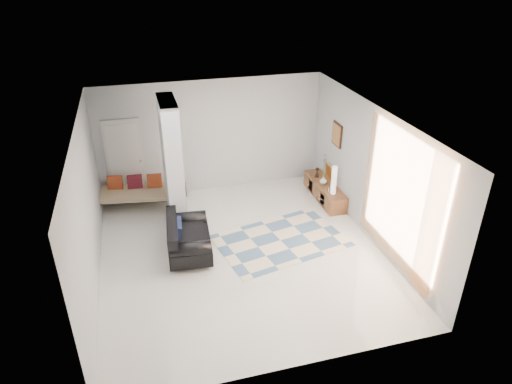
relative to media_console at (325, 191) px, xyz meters
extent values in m
plane|color=silver|center=(-2.52, -1.70, -0.20)|extent=(6.00, 6.00, 0.00)
plane|color=white|center=(-2.52, -1.70, 2.60)|extent=(6.00, 6.00, 0.00)
plane|color=#B3B6B8|center=(-2.52, 1.30, 1.20)|extent=(6.00, 0.00, 6.00)
plane|color=#B3B6B8|center=(-2.52, -4.70, 1.20)|extent=(6.00, 0.00, 6.00)
plane|color=#B3B6B8|center=(-5.27, -1.70, 1.20)|extent=(0.00, 6.00, 6.00)
plane|color=#B3B6B8|center=(0.23, -1.70, 1.20)|extent=(0.00, 6.00, 6.00)
cube|color=silver|center=(-3.62, -0.10, 1.20)|extent=(0.35, 1.20, 2.80)
cube|color=beige|center=(-4.62, 1.26, 0.82)|extent=(0.85, 0.06, 2.04)
plane|color=orange|center=(0.15, -2.85, 1.25)|extent=(0.00, 2.55, 2.55)
cube|color=#361C0E|center=(0.20, 0.00, 1.45)|extent=(0.04, 0.45, 0.55)
cube|color=brown|center=(0.00, 0.00, 0.00)|extent=(0.45, 1.73, 0.40)
cube|color=#361C0E|center=(-0.22, -0.39, 0.00)|extent=(0.02, 0.23, 0.28)
cube|color=#361C0E|center=(-0.22, 0.38, 0.00)|extent=(0.02, 0.23, 0.28)
cube|color=gold|center=(0.18, 0.24, 0.40)|extent=(0.09, 0.32, 0.40)
cube|color=silver|center=(-0.10, -0.39, 0.26)|extent=(0.04, 0.10, 0.12)
cylinder|color=silver|center=(-3.88, -1.98, -0.15)|extent=(0.05, 0.05, 0.10)
cylinder|color=silver|center=(-3.78, -0.85, -0.15)|extent=(0.05, 0.05, 0.10)
cylinder|color=silver|center=(-3.26, -2.03, -0.15)|extent=(0.05, 0.05, 0.10)
cylinder|color=silver|center=(-3.17, -0.90, -0.15)|extent=(0.05, 0.05, 0.10)
cube|color=black|center=(-3.52, -1.44, 0.05)|extent=(0.93, 1.43, 0.30)
cube|color=black|center=(-3.83, -1.42, 0.38)|extent=(0.31, 1.38, 0.36)
cylinder|color=black|center=(-3.57, -2.00, 0.28)|extent=(0.80, 0.34, 0.28)
cylinder|color=black|center=(-3.48, -0.88, 0.28)|extent=(0.80, 0.34, 0.28)
cube|color=black|center=(-3.71, -1.42, 0.40)|extent=(0.18, 0.51, 0.31)
cylinder|color=black|center=(-5.35, 0.50, 0.00)|extent=(0.04, 0.04, 0.40)
cylinder|color=black|center=(-3.41, 0.19, 0.00)|extent=(0.04, 0.04, 0.40)
cylinder|color=black|center=(-5.22, 1.31, 0.00)|extent=(0.04, 0.04, 0.40)
cylinder|color=black|center=(-3.28, 0.99, 0.00)|extent=(0.04, 0.04, 0.40)
cube|color=beige|center=(-4.31, 0.75, 0.18)|extent=(2.09, 1.14, 0.12)
cube|color=#92371A|center=(-4.91, 1.00, 0.40)|extent=(0.36, 0.22, 0.33)
cube|color=maroon|center=(-4.46, 0.92, 0.40)|extent=(0.36, 0.22, 0.33)
cube|color=#92371A|center=(-4.01, 0.85, 0.40)|extent=(0.36, 0.22, 0.33)
cube|color=beige|center=(-1.62, -1.50, -0.20)|extent=(2.90, 2.23, 0.01)
cylinder|color=silver|center=(-0.02, -0.50, 0.54)|extent=(0.13, 0.13, 0.68)
imported|color=white|center=(-0.05, 0.02, 0.29)|extent=(0.20, 0.20, 0.18)
camera|label=1|loc=(-4.23, -9.11, 5.19)|focal=32.00mm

